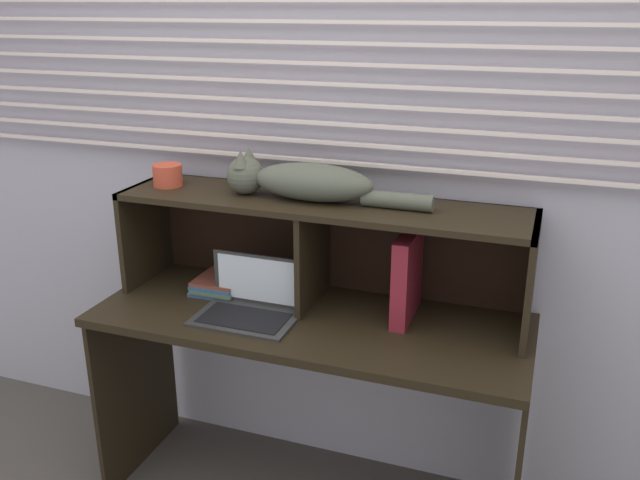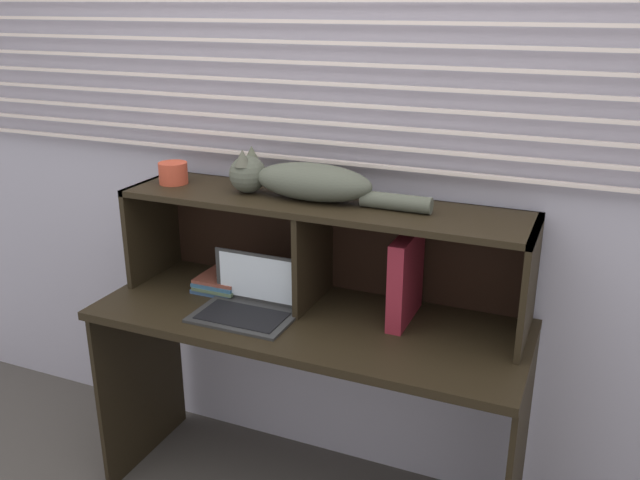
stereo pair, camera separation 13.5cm
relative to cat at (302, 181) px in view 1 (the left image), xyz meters
name	(u,v)px [view 1 (the left image)]	position (x,y,z in m)	size (l,w,h in m)	color
back_panel_with_blinds	(340,158)	(0.06, 0.21, 0.04)	(4.40, 0.08, 2.50)	#B5B0C2
desk	(309,355)	(0.06, -0.11, -0.60)	(1.49, 0.57, 0.77)	black
hutch_shelf_unit	(322,228)	(0.06, 0.03, -0.17)	(1.43, 0.33, 0.38)	black
cat	(302,181)	(0.00, 0.00, 0.00)	(0.72, 0.16, 0.16)	#4F5345
laptop	(250,305)	(-0.13, -0.17, -0.41)	(0.34, 0.23, 0.19)	#303030
binder_upright	(407,276)	(0.38, 0.00, -0.29)	(0.05, 0.26, 0.30)	maroon
book_stack	(223,282)	(-0.32, 0.00, -0.42)	(0.18, 0.23, 0.05)	#355482
small_basket	(168,175)	(-0.52, 0.00, -0.02)	(0.11, 0.11, 0.08)	#C6472F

